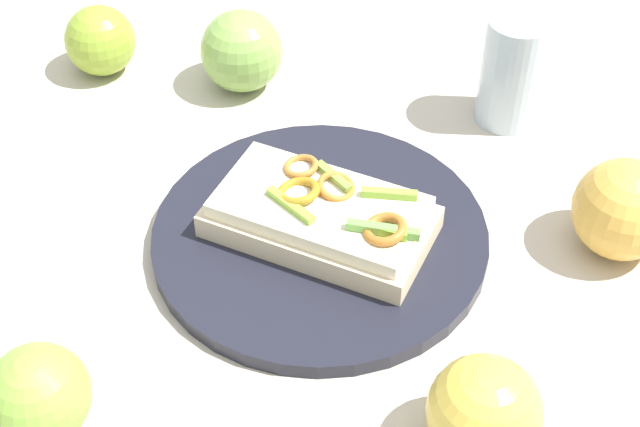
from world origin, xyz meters
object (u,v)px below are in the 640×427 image
object	(u,v)px
apple_1	(242,51)
plate	(320,237)
apple_3	(100,40)
apple_2	(39,395)
drinking_glass	(513,70)
sandwich	(321,216)
apple_0	(624,209)
apple_4	(484,412)

from	to	relation	value
apple_1	plate	bearing A→B (deg)	42.35
apple_3	apple_1	bearing A→B (deg)	103.12
apple_1	apple_2	world-z (taller)	apple_1
apple_2	drinking_glass	size ratio (longest dim) A/B	0.66
sandwich	apple_0	xyz separation A→B (m)	(-0.09, 0.22, 0.01)
sandwich	apple_3	xyz separation A→B (m)	(-0.14, -0.30, 0.00)
sandwich	apple_1	world-z (taller)	apple_1
plate	apple_2	size ratio (longest dim) A/B	3.88
sandwich	apple_3	distance (m)	0.33
apple_1	apple_3	distance (m)	0.14
plate	apple_0	size ratio (longest dim) A/B	3.32
apple_1	apple_3	xyz separation A→B (m)	(0.03, -0.14, -0.01)
plate	apple_2	xyz separation A→B (m)	(0.24, -0.10, 0.03)
apple_1	apple_2	size ratio (longest dim) A/B	1.12
sandwich	apple_2	bearing A→B (deg)	67.72
apple_0	apple_1	size ratio (longest dim) A/B	1.04
apple_2	drinking_glass	world-z (taller)	drinking_glass
plate	apple_0	bearing A→B (deg)	112.59
sandwich	apple_3	size ratio (longest dim) A/B	2.59
sandwich	apple_1	xyz separation A→B (m)	(-0.17, -0.16, 0.01)
apple_0	apple_1	world-z (taller)	apple_0
apple_0	apple_2	world-z (taller)	apple_0
apple_0	drinking_glass	world-z (taller)	drinking_glass
apple_1	apple_4	bearing A→B (deg)	47.36
apple_0	apple_3	world-z (taller)	apple_0
plate	apple_0	world-z (taller)	apple_0
apple_3	drinking_glass	distance (m)	0.40
sandwich	apple_3	world-z (taller)	apple_3
plate	sandwich	bearing A→B (deg)	101.75
apple_0	apple_1	xyz separation A→B (m)	(-0.08, -0.38, -0.00)
apple_2	apple_4	bearing A→B (deg)	110.21
sandwich	apple_0	distance (m)	0.24
apple_2	apple_4	size ratio (longest dim) A/B	0.92
sandwich	apple_4	distance (m)	0.22
apple_2	drinking_glass	distance (m)	0.50
apple_1	apple_3	size ratio (longest dim) A/B	1.15
apple_0	apple_4	bearing A→B (deg)	-12.06
apple_2	apple_4	xyz separation A→B (m)	(-0.10, 0.28, 0.00)
sandwich	apple_4	bearing A→B (deg)	144.00
sandwich	apple_2	world-z (taller)	apple_2
apple_0	sandwich	bearing A→B (deg)	-67.36
plate	apple_4	size ratio (longest dim) A/B	3.56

